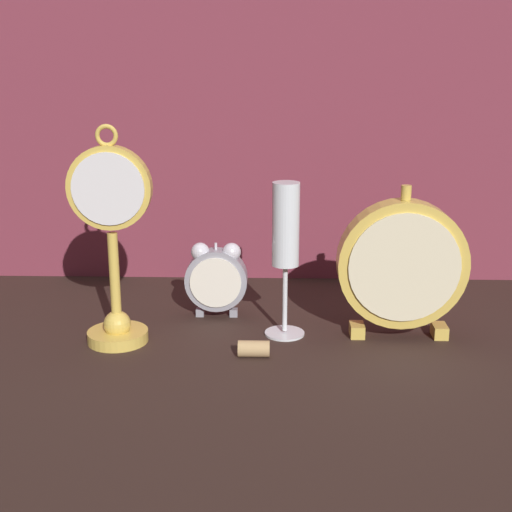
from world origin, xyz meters
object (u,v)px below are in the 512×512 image
Objects in this scene: alarm_clock_twin_bell at (216,276)px; wine_cork at (256,349)px; mantel_clock_silver at (402,265)px; champagne_flute at (286,238)px; pocket_watch_on_stand at (113,247)px.

alarm_clock_twin_bell is 2.77× the size of wine_cork.
champagne_flute is at bearing 178.30° from mantel_clock_silver.
mantel_clock_silver is 0.23m from wine_cork.
pocket_watch_on_stand is 7.18× the size of wine_cork.
mantel_clock_silver is 0.17m from champagne_flute.
champagne_flute is (0.10, -0.07, 0.08)m from alarm_clock_twin_bell.
wine_cork is at bearing -115.82° from champagne_flute.
wine_cork is at bearing -13.20° from pocket_watch_on_stand.
mantel_clock_silver is (0.40, 0.03, -0.03)m from pocket_watch_on_stand.
alarm_clock_twin_bell is at bearing 164.27° from mantel_clock_silver.
mantel_clock_silver reaches higher than alarm_clock_twin_bell.
wine_cork is (0.06, -0.15, -0.05)m from alarm_clock_twin_bell.
champagne_flute is at bearing 64.18° from wine_cork.
pocket_watch_on_stand reaches higher than mantel_clock_silver.
wine_cork is (0.20, -0.05, -0.13)m from pocket_watch_on_stand.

